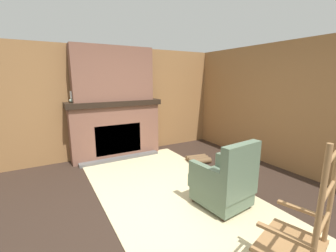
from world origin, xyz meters
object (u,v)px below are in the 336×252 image
object	(u,v)px
armchair	(224,183)
decorative_plate_on_mantel	(112,95)
oil_lamp_vase	(72,98)
firewood_stack	(198,159)
storage_case	(136,97)
rocking_chair	(297,246)

from	to	relation	value
armchair	decorative_plate_on_mantel	world-z (taller)	decorative_plate_on_mantel
armchair	oil_lamp_vase	size ratio (longest dim) A/B	4.21
firewood_stack	storage_case	world-z (taller)	storage_case
oil_lamp_vase	decorative_plate_on_mantel	xyz separation A→B (m)	(-0.02, 0.80, 0.04)
rocking_chair	oil_lamp_vase	bearing A→B (deg)	-0.95
rocking_chair	storage_case	distance (m)	4.07
rocking_chair	oil_lamp_vase	xyz separation A→B (m)	(-3.97, -1.06, 0.89)
oil_lamp_vase	storage_case	size ratio (longest dim) A/B	1.05
armchair	storage_case	distance (m)	2.92
firewood_stack	oil_lamp_vase	distance (m)	2.83
armchair	storage_case	world-z (taller)	storage_case
firewood_stack	decorative_plate_on_mantel	bearing A→B (deg)	-131.80
oil_lamp_vase	storage_case	distance (m)	1.33
decorative_plate_on_mantel	storage_case	bearing A→B (deg)	87.83
decorative_plate_on_mantel	firewood_stack	bearing A→B (deg)	48.20
firewood_stack	oil_lamp_vase	bearing A→B (deg)	-119.24
armchair	decorative_plate_on_mantel	xyz separation A→B (m)	(-2.77, -0.67, 1.02)
rocking_chair	decorative_plate_on_mantel	distance (m)	4.10
rocking_chair	storage_case	size ratio (longest dim) A/B	6.28
armchair	oil_lamp_vase	xyz separation A→B (m)	(-2.75, -1.48, 0.98)
armchair	firewood_stack	distance (m)	1.71
firewood_stack	oil_lamp_vase	xyz separation A→B (m)	(-1.23, -2.21, 1.27)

